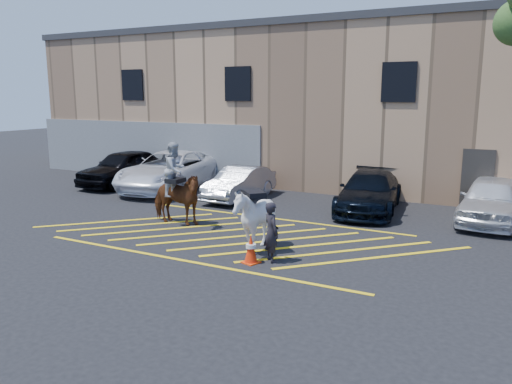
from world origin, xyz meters
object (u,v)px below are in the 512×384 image
at_px(handler, 271,232).
at_px(traffic_cone, 251,249).
at_px(car_white_suv, 492,200).
at_px(saddled_white, 255,219).
at_px(mounted_bay, 176,192).
at_px(car_silver_sedan, 240,183).
at_px(car_black_suv, 124,168).
at_px(car_blue_suv, 369,192).
at_px(car_white_pickup, 170,171).

distance_m(handler, traffic_cone, 0.66).
height_order(car_white_suv, handler, handler).
bearing_deg(traffic_cone, saddled_white, 111.19).
distance_m(car_white_suv, saddled_white, 8.33).
relative_size(car_white_suv, mounted_bay, 1.67).
height_order(car_silver_sedan, car_white_suv, car_white_suv).
distance_m(car_black_suv, mounted_bay, 7.99).
bearing_deg(car_blue_suv, traffic_cone, -106.09).
xyz_separation_m(car_white_pickup, handler, (8.16, -6.72, -0.08)).
height_order(car_white_pickup, traffic_cone, car_white_pickup).
bearing_deg(car_white_suv, saddled_white, -127.29).
distance_m(car_blue_suv, saddled_white, 6.31).
xyz_separation_m(car_blue_suv, traffic_cone, (-1.13, -6.98, -0.34)).
bearing_deg(car_silver_sedan, car_black_suv, 178.29).
height_order(handler, saddled_white, saddled_white).
relative_size(car_blue_suv, mounted_bay, 1.82).
bearing_deg(car_black_suv, car_white_suv, 1.92).
bearing_deg(car_black_suv, handler, -30.41).
bearing_deg(car_white_suv, car_blue_suv, -174.06).
xyz_separation_m(car_black_suv, car_blue_suv, (11.48, 0.00, -0.11)).
bearing_deg(traffic_cone, car_white_suv, 54.47).
xyz_separation_m(car_black_suv, car_white_suv, (15.46, 0.17, -0.06)).
relative_size(handler, saddled_white, 0.71).
distance_m(car_black_suv, car_silver_sedan, 6.31).
bearing_deg(car_black_suv, saddled_white, -30.22).
bearing_deg(mounted_bay, car_white_pickup, 128.50).
relative_size(car_black_suv, car_white_suv, 1.08).
bearing_deg(car_black_suv, car_silver_sedan, -1.47).
bearing_deg(car_silver_sedan, mounted_bay, -87.32).
relative_size(car_silver_sedan, car_blue_suv, 0.81).
bearing_deg(handler, traffic_cone, 81.25).
relative_size(car_silver_sedan, mounted_bay, 1.47).
distance_m(car_white_suv, mounted_bay, 10.29).
bearing_deg(traffic_cone, handler, 41.01).
height_order(car_blue_suv, handler, handler).
bearing_deg(saddled_white, handler, -34.23).
bearing_deg(mounted_bay, traffic_cone, -29.73).
height_order(car_blue_suv, saddled_white, saddled_white).
bearing_deg(handler, car_black_suv, 8.56).
bearing_deg(traffic_cone, car_white_pickup, 137.68).
height_order(car_blue_suv, mounted_bay, mounted_bay).
distance_m(car_blue_suv, handler, 6.67).
height_order(car_white_pickup, car_blue_suv, car_white_pickup).
bearing_deg(car_blue_suv, saddled_white, -110.25).
bearing_deg(saddled_white, mounted_bay, 158.77).
bearing_deg(car_silver_sedan, saddled_white, -56.45).
xyz_separation_m(car_white_pickup, car_blue_suv, (8.89, -0.08, -0.14)).
bearing_deg(car_white_suv, traffic_cone, -122.09).
distance_m(car_white_pickup, car_silver_sedan, 3.74).
xyz_separation_m(car_blue_suv, car_white_suv, (3.98, 0.17, 0.05)).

